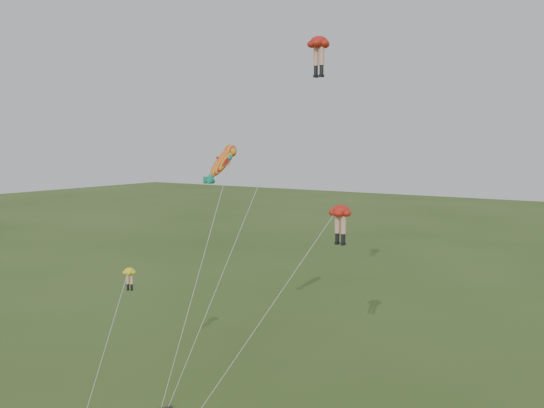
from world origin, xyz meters
The scene contains 4 objects.
legs_kite_red_high centered at (2.27, 12.03, 22.75)m, with size 4.15×13.89×23.65m.
legs_kite_red_mid centered at (7.12, 6.15, 11.65)m, with size 6.10×9.18×12.37m.
legs_kite_yellow centered at (-5.43, 0.69, 7.19)m, with size 2.54×6.24×7.94m.
fish_kite centered at (-0.77, 4.91, 14.82)m, with size 1.56×7.50×16.22m.
Camera 1 is at (23.92, -26.33, 16.17)m, focal length 40.00 mm.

